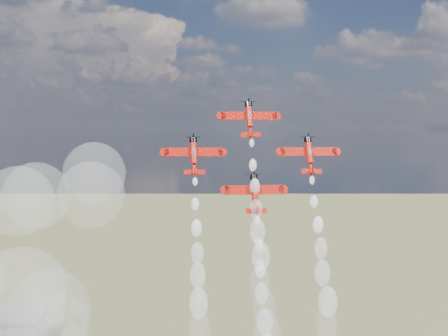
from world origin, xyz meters
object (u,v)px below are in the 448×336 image
plane_left (194,155)px  plane_slot (255,193)px  plane_lead (249,118)px  plane_right (309,154)px

plane_left → plane_slot: size_ratio=1.00×
plane_lead → plane_slot: plane_lead is taller
plane_left → plane_right: 24.84m
plane_right → plane_lead: bearing=162.3°
plane_left → plane_slot: bearing=-17.7°
plane_right → plane_slot: 15.16m
plane_left → plane_slot: 15.16m
plane_lead → plane_left: bearing=-162.3°
plane_lead → plane_right: plane_lead is taller
plane_left → plane_right: (24.84, 0.00, 0.00)m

